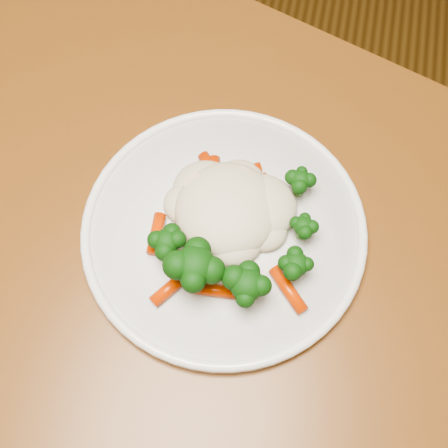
# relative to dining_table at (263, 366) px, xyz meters

# --- Properties ---
(dining_table) EXTENTS (1.27, 1.05, 0.75)m
(dining_table) POSITION_rel_dining_table_xyz_m (0.00, 0.00, 0.00)
(dining_table) COLOR brown
(dining_table) RESTS_ON ground
(plate) EXTENTS (0.28, 0.28, 0.01)m
(plate) POSITION_rel_dining_table_xyz_m (-0.06, 0.10, 0.12)
(plate) COLOR white
(plate) RESTS_ON dining_table
(meal) EXTENTS (0.16, 0.17, 0.05)m
(meal) POSITION_rel_dining_table_xyz_m (-0.06, 0.09, 0.15)
(meal) COLOR beige
(meal) RESTS_ON plate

